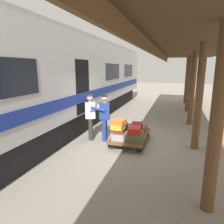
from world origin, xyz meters
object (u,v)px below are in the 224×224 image
at_px(suitcase_brown_leather, 140,128).
at_px(suitcase_black_hardshell, 123,126).
at_px(suitcase_tan_vintage, 138,132).
at_px(suitcase_maroon_trunk, 137,126).
at_px(luggage_cart, 130,136).
at_px(suitcase_red_plastic, 135,130).
at_px(train_car, 49,83).
at_px(porter_in_overalls, 104,116).
at_px(suitcase_navy_fabric, 127,127).
at_px(suitcase_olive_duffel, 134,137).
at_px(porter_by_door, 91,115).
at_px(suitcase_yellow_case, 118,127).
at_px(suitcase_burgundy_valise, 119,131).
at_px(suitcase_gray_aluminum, 119,136).
at_px(suitcase_orange_carryall, 119,122).
at_px(suitcase_teal_softside, 123,131).

bearing_deg(suitcase_brown_leather, suitcase_black_hardshell, 47.64).
distance_m(suitcase_tan_vintage, suitcase_maroon_trunk, 0.23).
relative_size(luggage_cart, suitcase_red_plastic, 3.79).
height_order(train_car, porter_in_overalls, train_car).
height_order(train_car, suitcase_maroon_trunk, train_car).
bearing_deg(suitcase_navy_fabric, porter_in_overalls, 42.55).
bearing_deg(suitcase_navy_fabric, suitcase_red_plastic, 114.70).
height_order(luggage_cart, suitcase_brown_leather, suitcase_brown_leather).
height_order(suitcase_olive_duffel, suitcase_maroon_trunk, suitcase_maroon_trunk).
bearing_deg(suitcase_red_plastic, porter_by_door, -14.37).
bearing_deg(suitcase_yellow_case, suitcase_olive_duffel, -175.90).
xyz_separation_m(porter_in_overalls, porter_by_door, (0.50, 0.05, 0.00)).
bearing_deg(suitcase_burgundy_valise, suitcase_olive_duffel, -178.55).
bearing_deg(suitcase_red_plastic, train_car, -10.73).
xyz_separation_m(luggage_cart, suitcase_burgundy_valise, (0.26, 0.57, 0.33)).
height_order(suitcase_navy_fabric, porter_in_overalls, porter_in_overalls).
distance_m(train_car, luggage_cart, 3.84).
relative_size(suitcase_gray_aluminum, suitcase_red_plastic, 0.98).
bearing_deg(porter_in_overalls, suitcase_burgundy_valise, 146.26).
xyz_separation_m(suitcase_burgundy_valise, suitcase_yellow_case, (0.03, 0.03, 0.15)).
distance_m(train_car, suitcase_black_hardshell, 3.46).
bearing_deg(suitcase_orange_carryall, suitcase_gray_aluminum, -65.69).
distance_m(suitcase_navy_fabric, suitcase_orange_carryall, 1.24).
height_order(luggage_cart, suitcase_gray_aluminum, suitcase_gray_aluminum).
bearing_deg(suitcase_red_plastic, suitcase_teal_softside, -48.12).
bearing_deg(suitcase_yellow_case, suitcase_red_plastic, -179.07).
distance_m(train_car, suitcase_olive_duffel, 4.05).
height_order(train_car, suitcase_yellow_case, train_car).
height_order(suitcase_navy_fabric, suitcase_black_hardshell, suitcase_black_hardshell).
bearing_deg(train_car, suitcase_gray_aluminum, 168.03).
relative_size(train_car, luggage_cart, 10.56).
height_order(suitcase_orange_carryall, porter_by_door, porter_by_door).
xyz_separation_m(suitcase_brown_leather, porter_by_door, (1.74, 0.70, 0.54)).
distance_m(luggage_cart, suitcase_tan_vintage, 0.31).
relative_size(luggage_cart, suitcase_maroon_trunk, 4.96).
bearing_deg(suitcase_olive_duffel, suitcase_teal_softside, -46.98).
height_order(train_car, suitcase_tan_vintage, train_car).
distance_m(luggage_cart, suitcase_black_hardshell, 0.42).
xyz_separation_m(train_car, suitcase_tan_vintage, (-3.65, 0.10, -1.64)).
relative_size(suitcase_yellow_case, porter_in_overalls, 0.25).
xyz_separation_m(suitcase_olive_duffel, suitcase_teal_softside, (0.52, -0.56, -0.04)).
bearing_deg(suitcase_tan_vintage, suitcase_navy_fabric, -46.98).
bearing_deg(suitcase_olive_duffel, suitcase_yellow_case, 4.10).
distance_m(suitcase_red_plastic, porter_in_overalls, 1.36).
xyz_separation_m(suitcase_maroon_trunk, suitcase_black_hardshell, (0.50, 0.03, -0.07)).
relative_size(suitcase_teal_softside, suitcase_red_plastic, 0.84).
bearing_deg(suitcase_teal_softside, suitcase_black_hardshell, 83.25).
bearing_deg(suitcase_navy_fabric, luggage_cart, 115.01).
height_order(luggage_cart, suitcase_orange_carryall, suitcase_orange_carryall).
relative_size(luggage_cart, suitcase_orange_carryall, 5.23).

